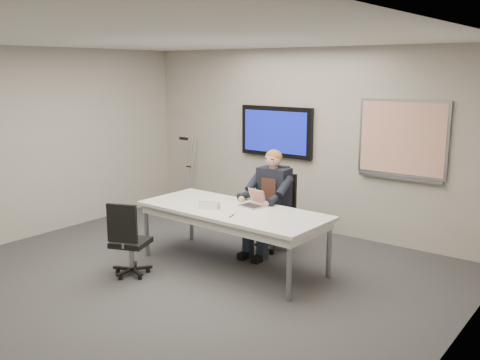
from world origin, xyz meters
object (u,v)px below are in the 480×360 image
Objects in this scene: laptop at (254,202)px; conference_table at (233,215)px; office_chair_far at (276,226)px; seated_person at (266,213)px; office_chair_near at (130,253)px.

conference_table is at bearing -102.88° from laptop.
seated_person is (0.00, -0.26, 0.24)m from office_chair_far.
conference_table is 0.34m from laptop.
laptop is at bearing -82.19° from seated_person.
conference_table is 0.97m from office_chair_far.
laptop is (0.13, 0.28, 0.14)m from conference_table.
seated_person is 4.32× the size of laptop.
office_chair_far is (0.06, 0.91, -0.34)m from conference_table.
office_chair_far is at bearing -135.51° from office_chair_near.
conference_table is 1.76× the size of seated_person.
laptop is (0.07, -0.63, 0.48)m from office_chair_far.
office_chair_far is 0.74× the size of seated_person.
office_chair_far reaches higher than conference_table.
seated_person reaches higher than conference_table.
seated_person is at bearing 85.83° from conference_table.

